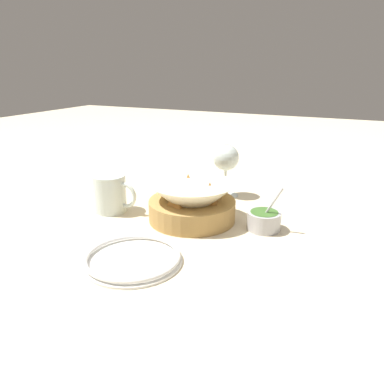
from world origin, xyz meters
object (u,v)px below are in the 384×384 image
(sauce_cup, at_px, (264,220))
(food_basket, at_px, (192,204))
(beer_mug, at_px, (111,195))
(side_plate, at_px, (133,258))
(wine_glass, at_px, (226,160))

(sauce_cup, bearing_deg, food_basket, -173.87)
(food_basket, distance_m, sauce_cup, 0.17)
(sauce_cup, height_order, beer_mug, sauce_cup)
(sauce_cup, relative_size, side_plate, 0.55)
(sauce_cup, height_order, side_plate, sauce_cup)
(sauce_cup, distance_m, side_plate, 0.31)
(side_plate, bearing_deg, sauce_cup, 53.57)
(side_plate, bearing_deg, beer_mug, 134.72)
(side_plate, bearing_deg, wine_glass, 86.71)
(food_basket, bearing_deg, beer_mug, -170.28)
(beer_mug, bearing_deg, food_basket, 9.72)
(wine_glass, height_order, beer_mug, wine_glass)
(food_basket, bearing_deg, sauce_cup, 6.13)
(wine_glass, bearing_deg, side_plate, -93.29)
(food_basket, distance_m, side_plate, 0.23)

